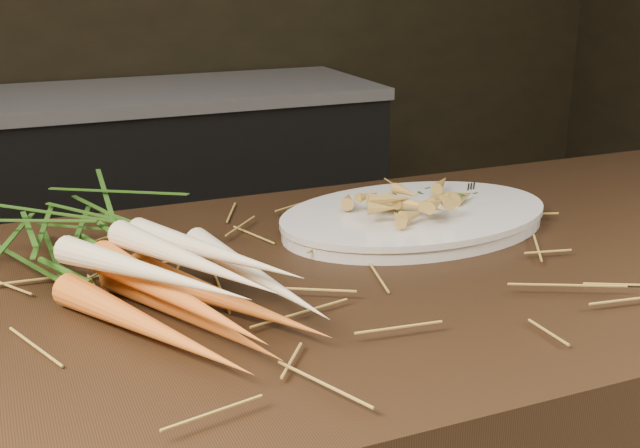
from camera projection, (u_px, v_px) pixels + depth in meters
The scene contains 6 objects.
back_counter at pixel (117, 212), 2.78m from camera, with size 1.82×0.62×0.84m.
straw_bedding at pixel (93, 301), 0.87m from camera, with size 1.40×0.60×0.02m, color olive, non-canonical shape.
root_veg_bunch at pixel (108, 250), 0.91m from camera, with size 0.36×0.54×0.10m.
serving_platter at pixel (415, 220), 1.14m from camera, with size 0.40×0.27×0.02m, color white, non-canonical shape.
roasted_veg_heap at pixel (416, 198), 1.13m from camera, with size 0.20×0.14×0.04m, color #AC8A30, non-canonical shape.
serving_fork at pixel (503, 202), 1.18m from camera, with size 0.01×0.15×0.00m, color silver.
Camera 1 is at (-0.08, -0.54, 1.27)m, focal length 45.00 mm.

